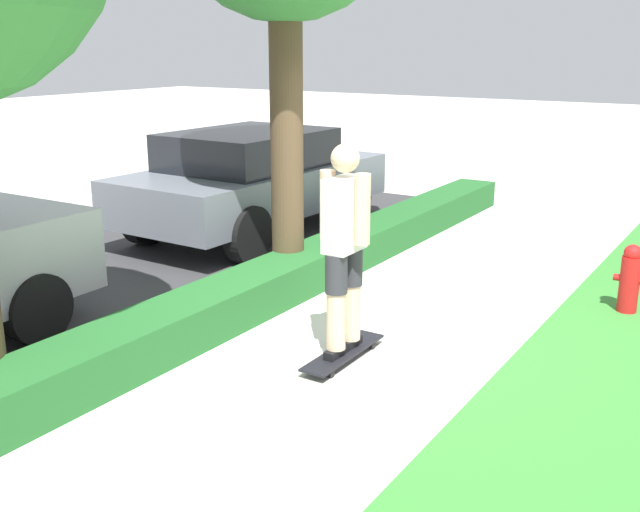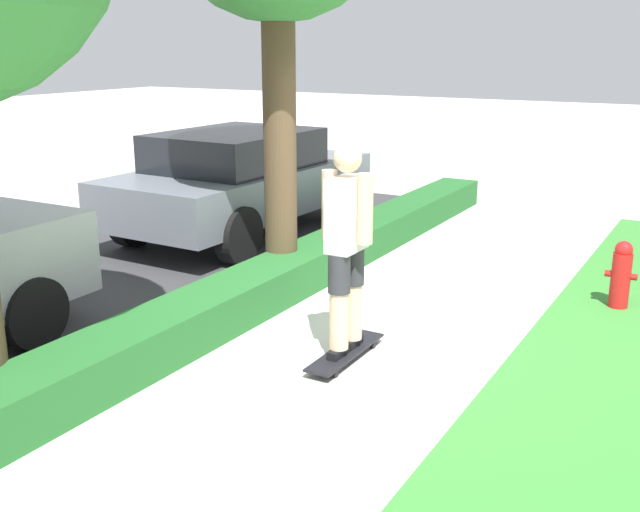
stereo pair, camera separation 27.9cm
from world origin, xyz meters
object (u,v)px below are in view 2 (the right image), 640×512
object	(u,v)px
skateboard	(346,352)
fire_hydrant	(621,275)
skater_person	(347,244)
parked_car_middle	(240,179)

from	to	relation	value
skateboard	fire_hydrant	distance (m)	3.14
skater_person	parked_car_middle	size ratio (longest dim) A/B	0.42
parked_car_middle	skater_person	bearing A→B (deg)	-131.79
skater_person	fire_hydrant	bearing A→B (deg)	-35.26
skater_person	parked_car_middle	bearing A→B (deg)	46.76
fire_hydrant	parked_car_middle	bearing A→B (deg)	83.47
skateboard	parked_car_middle	bearing A→B (deg)	46.76
skater_person	skateboard	bearing A→B (deg)	135.00
parked_car_middle	fire_hydrant	bearing A→B (deg)	-95.08
skater_person	fire_hydrant	world-z (taller)	skater_person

